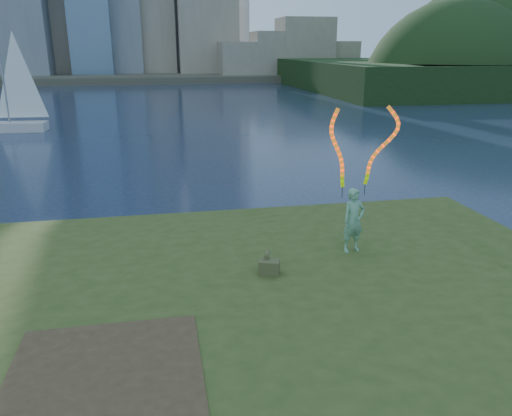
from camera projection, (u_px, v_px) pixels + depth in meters
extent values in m
plane|color=#1B2843|center=(215.00, 307.00, 11.99)|extent=(320.00, 320.00, 0.00)
cube|color=#3A4A1A|center=(230.00, 364.00, 9.61)|extent=(20.00, 18.00, 0.30)
cube|color=#3A4A1A|center=(228.00, 344.00, 9.81)|extent=(17.00, 15.00, 0.30)
cube|color=#3A4A1A|center=(226.00, 327.00, 9.92)|extent=(14.00, 12.00, 0.30)
cube|color=#47331E|center=(106.00, 370.00, 8.35)|extent=(3.20, 3.00, 0.02)
cube|color=#484335|center=(161.00, 75.00, 100.51)|extent=(320.00, 40.00, 1.20)
imported|color=#166F3C|center=(353.00, 220.00, 13.00)|extent=(0.70, 0.53, 1.71)
cylinder|color=black|center=(342.00, 192.00, 12.74)|extent=(0.02, 0.02, 0.30)
cylinder|color=black|center=(365.00, 189.00, 13.00)|extent=(0.02, 0.02, 0.30)
cube|color=#4A5027|center=(269.00, 267.00, 11.86)|extent=(0.56, 0.46, 0.34)
cylinder|color=#4A5027|center=(267.00, 255.00, 12.00)|extent=(0.21, 0.34, 0.11)
cube|color=silver|center=(11.00, 127.00, 36.83)|extent=(5.14, 1.92, 0.71)
cylinder|color=gray|center=(2.00, 72.00, 35.62)|extent=(0.14, 0.14, 7.68)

